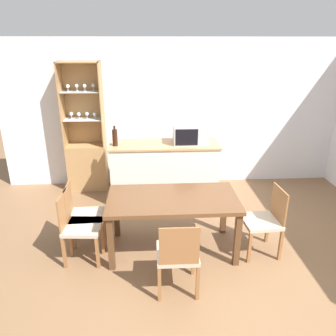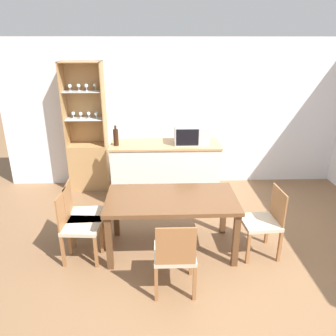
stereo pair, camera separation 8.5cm
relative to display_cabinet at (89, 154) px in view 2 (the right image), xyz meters
name	(u,v)px [view 2 (the right image)]	position (x,y,z in m)	size (l,w,h in m)	color
ground_plane	(221,270)	(1.92, -2.42, -0.62)	(18.00, 18.00, 0.00)	brown
wall_back	(197,114)	(1.92, 0.21, 0.66)	(6.80, 0.06, 2.55)	silver
kitchen_counter	(165,171)	(1.33, -0.52, -0.13)	(1.74, 0.62, 0.96)	silver
display_cabinet	(89,154)	(0.00, 0.00, 0.00)	(0.67, 0.38, 2.18)	tan
dining_table	(171,204)	(1.36, -1.97, 0.02)	(1.57, 0.83, 0.73)	brown
dining_chair_side_right_near	(264,221)	(2.48, -2.09, -0.17)	(0.45, 0.45, 0.86)	#C1B299
dining_chair_head_near	(175,255)	(1.36, -2.71, -0.17)	(0.43, 0.43, 0.86)	#C1B299
dining_chair_side_left_near	(78,225)	(0.25, -2.09, -0.17)	(0.46, 0.46, 0.86)	#C1B299
dining_chair_side_left_far	(83,215)	(0.25, -1.85, -0.17)	(0.44, 0.44, 0.86)	#C1B299
microwave	(191,134)	(1.74, -0.52, 0.49)	(0.54, 0.36, 0.29)	#B7BABF
wine_bottle	(116,137)	(0.57, -0.59, 0.48)	(0.08, 0.08, 0.32)	black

